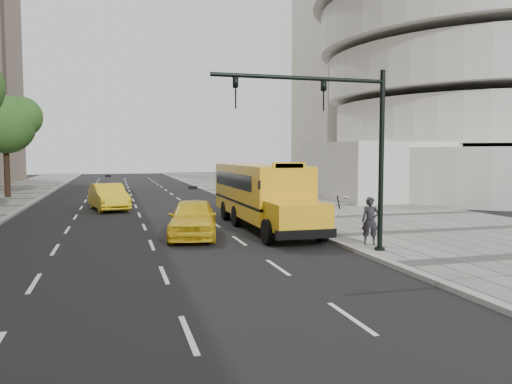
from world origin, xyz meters
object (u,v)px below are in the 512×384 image
object	(u,v)px
school_bus	(260,190)
taxi_far	(109,197)
pedestrian	(370,221)
tree_c	(6,124)
traffic_signal	(345,137)
taxi_near	(193,218)

from	to	relation	value
school_bus	taxi_far	size ratio (longest dim) A/B	2.29
school_bus	pedestrian	bearing A→B (deg)	-70.89
tree_c	pedestrian	bearing A→B (deg)	-57.03
school_bus	traffic_signal	distance (m)	8.15
taxi_far	traffic_signal	world-z (taller)	traffic_signal
tree_c	school_bus	xyz separation A→B (m)	(14.91, -19.87, -4.15)
taxi_near	taxi_far	size ratio (longest dim) A/B	0.95
pedestrian	traffic_signal	xyz separation A→B (m)	(-1.63, -1.09, 3.05)
taxi_far	traffic_signal	bearing A→B (deg)	-76.78
tree_c	taxi_far	bearing A→B (deg)	-53.60
taxi_far	pedestrian	bearing A→B (deg)	-70.86
taxi_near	taxi_far	world-z (taller)	taxi_far
tree_c	traffic_signal	distance (m)	31.80
tree_c	pedestrian	xyz separation A→B (m)	(17.23, -26.56, -4.88)
taxi_far	taxi_near	bearing A→B (deg)	-84.84
taxi_near	traffic_signal	xyz separation A→B (m)	(4.37, -5.33, 3.27)
traffic_signal	taxi_near	bearing A→B (deg)	129.33
taxi_near	taxi_far	distance (m)	12.42
tree_c	taxi_near	xyz separation A→B (m)	(11.23, -22.32, -5.10)
taxi_far	traffic_signal	size ratio (longest dim) A/B	0.79
tree_c	traffic_signal	size ratio (longest dim) A/B	1.28
tree_c	traffic_signal	bearing A→B (deg)	-60.56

